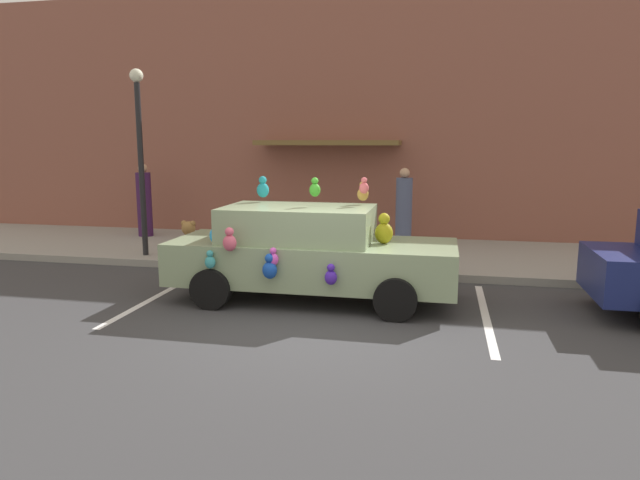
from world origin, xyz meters
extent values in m
plane|color=#38383A|center=(0.00, 0.00, 0.00)|extent=(60.00, 60.00, 0.00)
cube|color=gray|center=(0.00, 5.00, 0.07)|extent=(24.00, 4.00, 0.15)
cube|color=brown|center=(0.00, 7.15, 3.20)|extent=(24.00, 0.30, 6.40)
cube|color=brown|center=(-1.11, 6.60, 2.55)|extent=(3.60, 1.10, 0.12)
cube|color=silver|center=(2.43, 1.00, 0.00)|extent=(0.12, 3.60, 0.01)
cube|color=silver|center=(-2.93, 1.00, 0.00)|extent=(0.12, 3.60, 0.01)
cube|color=gray|center=(-0.32, 1.32, 0.64)|extent=(4.62, 1.67, 0.68)
cube|color=gray|center=(-0.55, 1.32, 1.26)|extent=(2.40, 1.47, 0.56)
cylinder|color=black|center=(1.12, 2.16, 0.32)|extent=(0.64, 0.22, 0.64)
cylinder|color=black|center=(1.12, 0.49, 0.32)|extent=(0.64, 0.22, 0.64)
cylinder|color=black|center=(-1.75, 2.16, 0.32)|extent=(0.64, 0.22, 0.64)
cylinder|color=black|center=(-1.75, 0.49, 0.32)|extent=(0.64, 0.22, 0.64)
ellipsoid|color=#4422AB|center=(0.17, 0.41, 0.61)|extent=(0.18, 0.15, 0.22)
sphere|color=#4422AB|center=(0.17, 0.41, 0.76)|extent=(0.12, 0.12, 0.12)
ellipsoid|color=#1645AE|center=(-0.76, 0.40, 0.68)|extent=(0.22, 0.18, 0.26)
sphere|color=#1645AE|center=(-0.76, 0.40, 0.87)|extent=(0.14, 0.14, 0.14)
ellipsoid|color=teal|center=(-1.72, 0.42, 0.76)|extent=(0.17, 0.14, 0.20)
sphere|color=teal|center=(-1.72, 0.42, 0.89)|extent=(0.11, 0.11, 0.11)
ellipsoid|color=olive|center=(0.85, 1.33, 1.15)|extent=(0.28, 0.23, 0.34)
sphere|color=olive|center=(0.85, 1.33, 1.38)|extent=(0.18, 0.18, 0.18)
ellipsoid|color=#47AC88|center=(0.49, 1.84, 1.14)|extent=(0.26, 0.22, 0.31)
sphere|color=#47AC88|center=(0.49, 1.84, 1.35)|extent=(0.17, 0.17, 0.17)
ellipsoid|color=#BE8D3B|center=(0.43, 1.85, 1.72)|extent=(0.19, 0.15, 0.22)
sphere|color=#BE8D3B|center=(0.43, 1.85, 1.87)|extent=(0.12, 0.12, 0.12)
ellipsoid|color=#349322|center=(-0.28, 1.38, 1.81)|extent=(0.18, 0.15, 0.21)
sphere|color=#349322|center=(-0.28, 1.38, 1.96)|extent=(0.11, 0.11, 0.11)
ellipsoid|color=#2D9EEE|center=(-1.73, 0.74, 1.12)|extent=(0.23, 0.19, 0.27)
sphere|color=#2D9EEE|center=(-1.73, 0.74, 1.31)|extent=(0.15, 0.15, 0.15)
ellipsoid|color=#D55A60|center=(0.48, 1.63, 1.84)|extent=(0.15, 0.13, 0.18)
sphere|color=#D55A60|center=(0.48, 1.63, 1.96)|extent=(0.10, 0.10, 0.10)
ellipsoid|color=#D94DC0|center=(-0.71, 0.42, 0.85)|extent=(0.16, 0.13, 0.19)
sphere|color=#D94DC0|center=(-0.71, 0.42, 0.98)|extent=(0.10, 0.10, 0.10)
ellipsoid|color=teal|center=(-1.32, 1.89, 1.75)|extent=(0.21, 0.18, 0.25)
sphere|color=teal|center=(-1.32, 1.89, 1.92)|extent=(0.14, 0.14, 0.14)
ellipsoid|color=#CF516A|center=(-1.38, 0.40, 1.07)|extent=(0.21, 0.17, 0.25)
sphere|color=#CF516A|center=(-1.38, 0.40, 1.25)|extent=(0.13, 0.13, 0.13)
cylinder|color=black|center=(4.74, 2.27, 0.32)|extent=(0.64, 0.22, 0.64)
ellipsoid|color=#9E723D|center=(-3.49, 3.46, 0.41)|extent=(0.41, 0.34, 0.52)
sphere|color=#9E723D|center=(-3.49, 3.46, 0.78)|extent=(0.29, 0.29, 0.29)
sphere|color=#9E723D|center=(-3.59, 3.46, 0.88)|extent=(0.12, 0.12, 0.12)
sphere|color=#9E723D|center=(-3.39, 3.46, 0.88)|extent=(0.12, 0.12, 0.12)
cylinder|color=black|center=(-4.53, 3.50, 1.97)|extent=(0.12, 0.12, 3.63)
sphere|color=#EAEACC|center=(-4.53, 3.50, 3.92)|extent=(0.28, 0.28, 0.28)
cylinder|color=#3A1A46|center=(-5.81, 5.82, 0.97)|extent=(0.38, 0.38, 1.64)
sphere|color=tan|center=(-5.81, 5.82, 1.91)|extent=(0.23, 0.23, 0.23)
cylinder|color=#4E587A|center=(0.87, 5.67, 0.95)|extent=(0.38, 0.38, 1.60)
sphere|color=tan|center=(0.87, 5.67, 1.87)|extent=(0.23, 0.23, 0.23)
camera|label=1|loc=(1.72, -7.56, 2.59)|focal=31.93mm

